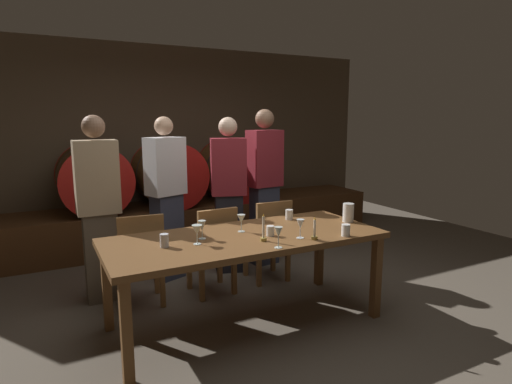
# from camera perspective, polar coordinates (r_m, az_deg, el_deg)

# --- Properties ---
(ground_plane) EXTENTS (8.91, 8.91, 0.00)m
(ground_plane) POSITION_cam_1_polar(r_m,az_deg,el_deg) (3.92, -0.91, -16.11)
(ground_plane) COLOR brown
(back_wall) EXTENTS (6.85, 0.24, 2.73)m
(back_wall) POSITION_cam_1_polar(r_m,az_deg,el_deg) (6.38, -13.25, 6.50)
(back_wall) COLOR brown
(back_wall) RESTS_ON ground
(barrel_shelf) EXTENTS (6.17, 0.90, 0.54)m
(barrel_shelf) POSITION_cam_1_polar(r_m,az_deg,el_deg) (6.02, -11.53, -4.21)
(barrel_shelf) COLOR #4C2D16
(barrel_shelf) RESTS_ON ground
(wine_barrel_left) EXTENTS (0.87, 0.89, 0.87)m
(wine_barrel_left) POSITION_cam_1_polar(r_m,az_deg,el_deg) (5.71, -21.09, 1.68)
(wine_barrel_left) COLOR #513319
(wine_barrel_left) RESTS_ON barrel_shelf
(wine_barrel_center) EXTENTS (0.87, 0.89, 0.87)m
(wine_barrel_center) POSITION_cam_1_polar(r_m,az_deg,el_deg) (5.89, -11.73, 2.38)
(wine_barrel_center) COLOR brown
(wine_barrel_center) RESTS_ON barrel_shelf
(wine_barrel_right) EXTENTS (0.87, 0.89, 0.87)m
(wine_barrel_right) POSITION_cam_1_polar(r_m,az_deg,el_deg) (6.22, -3.00, 2.97)
(wine_barrel_right) COLOR brown
(wine_barrel_right) RESTS_ON barrel_shelf
(dining_table) EXTENTS (2.27, 0.95, 0.77)m
(dining_table) POSITION_cam_1_polar(r_m,az_deg,el_deg) (3.51, -1.42, -6.95)
(dining_table) COLOR brown
(dining_table) RESTS_ON ground
(chair_left) EXTENTS (0.44, 0.44, 0.88)m
(chair_left) POSITION_cam_1_polar(r_m,az_deg,el_deg) (4.03, -15.29, -8.23)
(chair_left) COLOR olive
(chair_left) RESTS_ON ground
(chair_center) EXTENTS (0.41, 0.41, 0.88)m
(chair_center) POSITION_cam_1_polar(r_m,az_deg,el_deg) (4.17, -5.72, -7.31)
(chair_center) COLOR olive
(chair_center) RESTS_ON ground
(chair_right) EXTENTS (0.42, 0.42, 0.88)m
(chair_right) POSITION_cam_1_polar(r_m,az_deg,el_deg) (4.48, 1.84, -6.02)
(chair_right) COLOR olive
(chair_right) RESTS_ON ground
(guest_far_left) EXTENTS (0.38, 0.24, 1.75)m
(guest_far_left) POSITION_cam_1_polar(r_m,az_deg,el_deg) (4.18, -20.47, -2.02)
(guest_far_left) COLOR brown
(guest_far_left) RESTS_ON ground
(guest_center_left) EXTENTS (0.44, 0.36, 1.74)m
(guest_center_left) POSITION_cam_1_polar(r_m,az_deg,el_deg) (4.57, -12.00, -0.76)
(guest_center_left) COLOR #33384C
(guest_center_left) RESTS_ON ground
(guest_center_right) EXTENTS (0.44, 0.35, 1.73)m
(guest_center_right) POSITION_cam_1_polar(r_m,az_deg,el_deg) (4.70, -3.72, -0.25)
(guest_center_right) COLOR black
(guest_center_right) RESTS_ON ground
(guest_far_right) EXTENTS (0.40, 0.28, 1.82)m
(guest_far_right) POSITION_cam_1_polar(r_m,az_deg,el_deg) (4.94, 1.15, 0.87)
(guest_far_right) COLOR #33384C
(guest_far_right) RESTS_ON ground
(candle_left) EXTENTS (0.05, 0.05, 0.22)m
(candle_left) POSITION_cam_1_polar(r_m,az_deg,el_deg) (3.31, 1.01, -5.58)
(candle_left) COLOR olive
(candle_left) RESTS_ON dining_table
(candle_right) EXTENTS (0.05, 0.05, 0.19)m
(candle_right) POSITION_cam_1_polar(r_m,az_deg,el_deg) (3.39, 7.89, -5.56)
(candle_right) COLOR olive
(candle_right) RESTS_ON dining_table
(pitcher) EXTENTS (0.10, 0.10, 0.17)m
(pitcher) POSITION_cam_1_polar(r_m,az_deg,el_deg) (4.00, 12.34, -2.74)
(pitcher) COLOR white
(pitcher) RESTS_ON dining_table
(wine_glass_far_left) EXTENTS (0.08, 0.08, 0.15)m
(wine_glass_far_left) POSITION_cam_1_polar(r_m,az_deg,el_deg) (3.25, -7.97, -5.14)
(wine_glass_far_left) COLOR silver
(wine_glass_far_left) RESTS_ON dining_table
(wine_glass_left) EXTENTS (0.06, 0.06, 0.15)m
(wine_glass_left) POSITION_cam_1_polar(r_m,az_deg,el_deg) (3.39, -7.30, -4.63)
(wine_glass_left) COLOR silver
(wine_glass_left) RESTS_ON dining_table
(wine_glass_center) EXTENTS (0.07, 0.07, 0.15)m
(wine_glass_center) POSITION_cam_1_polar(r_m,az_deg,el_deg) (3.57, -2.00, -3.74)
(wine_glass_center) COLOR silver
(wine_glass_center) RESTS_ON dining_table
(wine_glass_right) EXTENTS (0.06, 0.06, 0.16)m
(wine_glass_right) POSITION_cam_1_polar(r_m,az_deg,el_deg) (3.13, 3.05, -5.51)
(wine_glass_right) COLOR silver
(wine_glass_right) RESTS_ON dining_table
(wine_glass_far_right) EXTENTS (0.06, 0.06, 0.16)m
(wine_glass_far_right) POSITION_cam_1_polar(r_m,az_deg,el_deg) (3.40, 6.01, -4.42)
(wine_glass_far_right) COLOR white
(wine_glass_far_right) RESTS_ON dining_table
(cup_far_left) EXTENTS (0.06, 0.06, 0.10)m
(cup_far_left) POSITION_cam_1_polar(r_m,az_deg,el_deg) (3.24, -12.26, -6.42)
(cup_far_left) COLOR silver
(cup_far_left) RESTS_ON dining_table
(cup_center_left) EXTENTS (0.06, 0.06, 0.08)m
(cup_center_left) POSITION_cam_1_polar(r_m,az_deg,el_deg) (3.46, 1.95, -5.25)
(cup_center_left) COLOR white
(cup_center_left) RESTS_ON dining_table
(cup_center_right) EXTENTS (0.07, 0.07, 0.09)m
(cup_center_right) POSITION_cam_1_polar(r_m,az_deg,el_deg) (4.02, 4.50, -3.05)
(cup_center_right) COLOR white
(cup_center_right) RESTS_ON dining_table
(cup_far_right) EXTENTS (0.07, 0.07, 0.10)m
(cup_far_right) POSITION_cam_1_polar(r_m,az_deg,el_deg) (3.53, 12.02, -5.06)
(cup_far_right) COLOR white
(cup_far_right) RESTS_ON dining_table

